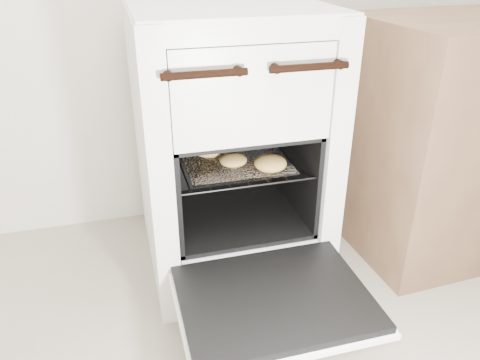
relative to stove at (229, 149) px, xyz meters
The scene contains 6 objects.
stove is the anchor object (origin of this frame).
oven_door 0.53m from the stove, 90.00° to the right, with size 0.50×0.39×0.04m.
oven_rack 0.06m from the stove, 90.00° to the right, with size 0.41×0.39×0.01m.
foil_sheet 0.08m from the stove, 90.00° to the right, with size 0.32×0.28×0.01m, color white.
baked_rolls 0.09m from the stove, 101.20° to the right, with size 0.28×0.28×0.05m.
counter 0.86m from the stove, ahead, with size 0.81×0.54×0.81m, color brown.
Camera 1 is at (-0.37, -0.17, 1.02)m, focal length 35.00 mm.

